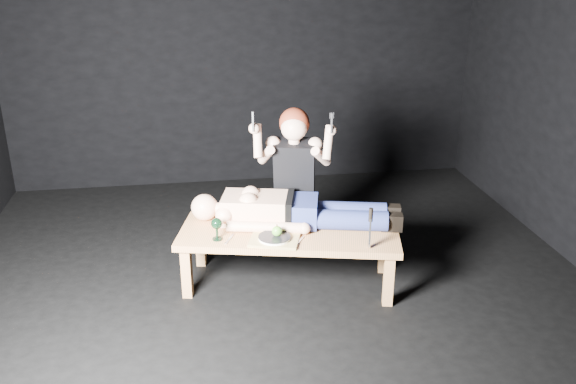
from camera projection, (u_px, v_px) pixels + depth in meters
The scene contains 13 objects.
ground at pixel (276, 293), 4.63m from camera, with size 5.00×5.00×0.00m, color black.
back_wall at pixel (243, 45), 6.37m from camera, with size 5.00×5.00×0.00m, color black.
table at pixel (289, 258), 4.69m from camera, with size 1.65×0.62×0.45m, color #CC854D.
lying_man at pixel (297, 207), 4.70m from camera, with size 1.68×0.51×0.27m, color tan, non-canonical shape.
kneeling_woman at pixel (295, 180), 5.02m from camera, with size 0.71×0.80×1.33m, color black, non-canonical shape.
serving_tray at pixel (274, 240), 4.44m from camera, with size 0.35×0.25×0.02m, color #A98F4F.
plate at pixel (274, 238), 4.43m from camera, with size 0.23×0.23×0.02m, color white.
apple at pixel (277, 231), 4.43m from camera, with size 0.08×0.08×0.08m, color green.
goblet at pixel (217, 229), 4.44m from camera, with size 0.08×0.08×0.17m, color black, non-canonical shape.
fork_flat at pixel (230, 239), 4.48m from camera, with size 0.02×0.18×0.01m, color #B2B2B7.
knife_flat at pixel (299, 241), 4.44m from camera, with size 0.02×0.18×0.01m, color #B2B2B7.
spoon_flat at pixel (286, 237), 4.50m from camera, with size 0.02×0.18×0.01m, color #B2B2B7.
carving_knife at pixel (370, 228), 4.29m from camera, with size 0.04×0.04×0.31m, color #B2B2B7, non-canonical shape.
Camera 1 is at (-0.52, -3.98, 2.44)m, focal length 37.98 mm.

